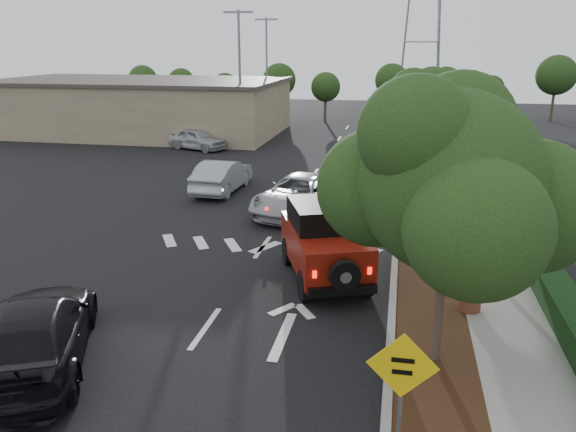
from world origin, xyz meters
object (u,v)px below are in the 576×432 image
(silver_suv_ahead, at_px, (299,195))
(speed_hump_sign, at_px, (401,382))
(black_suv_oncoming, at_px, (34,334))
(red_jeep, at_px, (323,240))

(silver_suv_ahead, relative_size, speed_hump_sign, 2.28)
(silver_suv_ahead, height_order, black_suv_oncoming, black_suv_oncoming)
(silver_suv_ahead, xyz_separation_m, speed_hump_sign, (4.30, -14.51, 0.92))
(red_jeep, height_order, speed_hump_sign, speed_hump_sign)
(red_jeep, xyz_separation_m, silver_suv_ahead, (-1.93, 6.58, -0.40))
(silver_suv_ahead, height_order, speed_hump_sign, speed_hump_sign)
(black_suv_oncoming, xyz_separation_m, speed_hump_sign, (7.88, -1.65, 0.90))
(red_jeep, relative_size, speed_hump_sign, 1.93)
(black_suv_oncoming, bearing_deg, silver_suv_ahead, -129.67)
(red_jeep, height_order, silver_suv_ahead, red_jeep)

